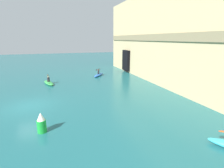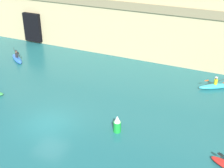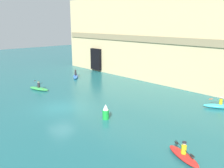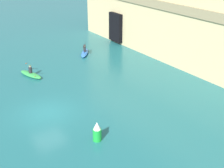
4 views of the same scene
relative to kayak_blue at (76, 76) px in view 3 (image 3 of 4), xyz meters
The scene contains 7 objects.
ground_plane 14.08m from the kayak_blue, 40.54° to the right, with size 120.00×120.00×0.00m, color #1E6066.
cliff_bluff 15.87m from the kayak_blue, 40.61° to the left, with size 41.59×8.05×12.23m.
kayak_blue is the anchor object (origin of this frame).
kayak_green 8.18m from the kayak_blue, 68.75° to the right, with size 3.18×1.67×1.19m.
kayak_red 25.71m from the kayak_blue, 19.48° to the right, with size 2.96×1.81×1.13m.
kayak_cyan 21.74m from the kayak_blue, ahead, with size 3.07×2.41×1.18m.
marker_buoy 17.81m from the kayak_blue, 26.08° to the right, with size 0.58×0.58×1.36m.
Camera 3 is at (20.86, -12.27, 8.32)m, focal length 40.00 mm.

